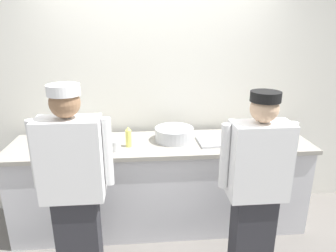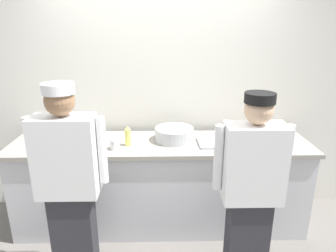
{
  "view_description": "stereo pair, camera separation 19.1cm",
  "coord_description": "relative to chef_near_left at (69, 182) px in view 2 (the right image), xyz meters",
  "views": [
    {
      "loc": [
        -0.17,
        -2.42,
        2.03
      ],
      "look_at": [
        0.07,
        0.4,
        1.09
      ],
      "focal_mm": 32.43,
      "sensor_mm": 36.0,
      "label": 1
    },
    {
      "loc": [
        0.02,
        -2.43,
        2.03
      ],
      "look_at": [
        0.07,
        0.4,
        1.09
      ],
      "focal_mm": 32.43,
      "sensor_mm": 36.0,
      "label": 2
    }
  ],
  "objects": [
    {
      "name": "prep_counter",
      "position": [
        0.7,
        0.71,
        -0.41
      ],
      "size": [
        2.95,
        0.69,
        0.93
      ],
      "color": "silver",
      "rests_on": "ground"
    },
    {
      "name": "squeeze_bottle_primary",
      "position": [
        0.39,
        0.63,
        0.14
      ],
      "size": [
        0.06,
        0.06,
        0.2
      ],
      "color": "#E5E066",
      "rests_on": "prep_counter"
    },
    {
      "name": "chef_near_left",
      "position": [
        0.0,
        0.0,
        0.0
      ],
      "size": [
        0.6,
        0.24,
        1.65
      ],
      "color": "#2D2D33",
      "rests_on": "ground"
    },
    {
      "name": "ground_plane",
      "position": [
        0.7,
        0.34,
        -0.88
      ],
      "size": [
        9.0,
        9.0,
        0.0
      ],
      "primitive_type": "plane",
      "color": "slate"
    },
    {
      "name": "plate_stack_front",
      "position": [
        -0.2,
        0.84,
        0.1
      ],
      "size": [
        0.24,
        0.24,
        0.1
      ],
      "color": "white",
      "rests_on": "prep_counter"
    },
    {
      "name": "sheet_tray",
      "position": [
        1.28,
        0.66,
        0.06
      ],
      "size": [
        0.43,
        0.31,
        0.02
      ],
      "primitive_type": "cube",
      "rotation": [
        0.0,
        0.0,
        0.04
      ],
      "color": "#B7BABF",
      "rests_on": "prep_counter"
    },
    {
      "name": "wall_back",
      "position": [
        0.7,
        1.18,
        0.53
      ],
      "size": [
        4.63,
        0.1,
        2.82
      ],
      "color": "silver",
      "rests_on": "ground"
    },
    {
      "name": "ramekin_yellow_sauce",
      "position": [
        -0.01,
        0.84,
        0.08
      ],
      "size": [
        0.08,
        0.08,
        0.05
      ],
      "color": "white",
      "rests_on": "prep_counter"
    },
    {
      "name": "ramekin_red_sauce",
      "position": [
        1.66,
        0.66,
        0.08
      ],
      "size": [
        0.11,
        0.11,
        0.05
      ],
      "color": "white",
      "rests_on": "prep_counter"
    },
    {
      "name": "ramekin_green_sauce",
      "position": [
        1.72,
        0.85,
        0.07
      ],
      "size": [
        0.09,
        0.09,
        0.04
      ],
      "color": "white",
      "rests_on": "prep_counter"
    },
    {
      "name": "deli_cup",
      "position": [
        0.28,
        0.54,
        0.1
      ],
      "size": [
        0.09,
        0.09,
        0.09
      ],
      "primitive_type": "cylinder",
      "color": "white",
      "rests_on": "prep_counter"
    },
    {
      "name": "mixing_bowl_steel",
      "position": [
        0.84,
        0.76,
        0.11
      ],
      "size": [
        0.39,
        0.39,
        0.13
      ],
      "primitive_type": "cylinder",
      "color": "#B7BABF",
      "rests_on": "prep_counter"
    },
    {
      "name": "squeeze_bottle_secondary",
      "position": [
        1.62,
        0.51,
        0.15
      ],
      "size": [
        0.06,
        0.06,
        0.21
      ],
      "color": "orange",
      "rests_on": "prep_counter"
    },
    {
      "name": "chef_center",
      "position": [
        1.4,
        -0.06,
        -0.03
      ],
      "size": [
        0.58,
        0.24,
        1.59
      ],
      "color": "#2D2D33",
      "rests_on": "ground"
    }
  ]
}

